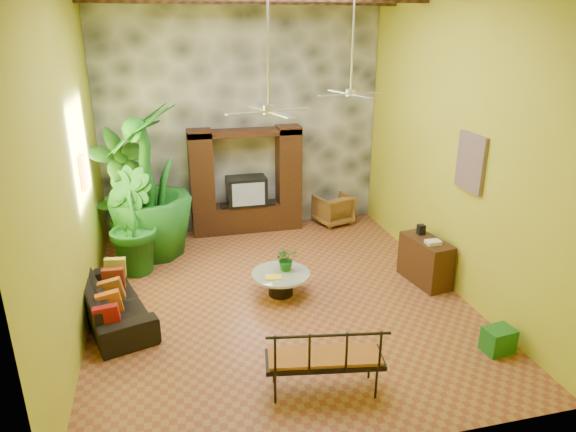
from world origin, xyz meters
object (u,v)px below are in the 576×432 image
object	(u,v)px
tall_plant_c	(147,183)
ceiling_fan_front	(269,95)
entertainment_center	(246,189)
wicker_armchair	(333,209)
ceiling_fan_back	(351,81)
side_console	(425,261)
green_bin	(498,340)
sofa	(113,301)
tall_plant_a	(125,194)
iron_bench	(326,357)
coffee_table	(281,281)
tall_plant_b	(130,222)

from	to	relation	value
tall_plant_c	ceiling_fan_front	bearing A→B (deg)	-55.70
entertainment_center	wicker_armchair	world-z (taller)	entertainment_center
ceiling_fan_back	side_console	xyz separation A→B (m)	(1.05, -1.28, -3.00)
wicker_armchair	tall_plant_c	size ratio (longest dim) A/B	0.25
entertainment_center	green_bin	bearing A→B (deg)	-63.78
entertainment_center	green_bin	xyz separation A→B (m)	(2.65, -5.38, -0.79)
tall_plant_c	entertainment_center	bearing A→B (deg)	22.27
ceiling_fan_front	wicker_armchair	size ratio (longest dim) A/B	2.45
tall_plant_c	side_console	size ratio (longest dim) A/B	2.93
sofa	tall_plant_a	bearing A→B (deg)	-20.46
iron_bench	ceiling_fan_front	bearing A→B (deg)	105.84
wicker_armchair	tall_plant_c	bearing A→B (deg)	-5.22
sofa	tall_plant_c	xyz separation A→B (m)	(0.59, 2.37, 1.18)
tall_plant_c	iron_bench	xyz separation A→B (m)	(2.07, -4.83, -0.95)
coffee_table	side_console	world-z (taller)	side_console
side_console	green_bin	world-z (taller)	side_console
ceiling_fan_back	green_bin	distance (m)	4.83
ceiling_fan_front	tall_plant_b	distance (m)	3.85
ceiling_fan_front	iron_bench	size ratio (longest dim) A/B	1.23
ceiling_fan_back	coffee_table	bearing A→B (deg)	-143.73
tall_plant_a	ceiling_fan_front	bearing A→B (deg)	-50.93
side_console	green_bin	size ratio (longest dim) A/B	2.49
side_console	iron_bench	bearing A→B (deg)	-146.05
ceiling_fan_front	tall_plant_c	size ratio (longest dim) A/B	0.62
coffee_table	green_bin	size ratio (longest dim) A/B	2.42
ceiling_fan_front	wicker_armchair	distance (m)	5.12
sofa	side_console	distance (m)	5.28
wicker_armchair	coffee_table	world-z (taller)	wicker_armchair
tall_plant_a	tall_plant_b	world-z (taller)	tall_plant_a
ceiling_fan_front	ceiling_fan_back	bearing A→B (deg)	41.63
ceiling_fan_front	tall_plant_a	world-z (taller)	ceiling_fan_front
sofa	iron_bench	size ratio (longest dim) A/B	1.40
green_bin	coffee_table	bearing A→B (deg)	138.18
tall_plant_c	green_bin	size ratio (longest dim) A/B	7.30
iron_bench	tall_plant_b	bearing A→B (deg)	129.83
iron_bench	tall_plant_c	bearing A→B (deg)	122.89
ceiling_fan_front	iron_bench	distance (m)	3.57
coffee_table	ceiling_fan_front	bearing A→B (deg)	-119.08
tall_plant_b	side_console	bearing A→B (deg)	-18.71
iron_bench	side_console	size ratio (longest dim) A/B	1.49
ceiling_fan_front	tall_plant_a	xyz separation A→B (m)	(-2.28, 2.81, -2.15)
tall_plant_a	tall_plant_c	distance (m)	0.51
ceiling_fan_back	coffee_table	size ratio (longest dim) A/B	1.88
sofa	green_bin	size ratio (longest dim) A/B	5.18
sofa	wicker_armchair	xyz separation A→B (m)	(4.63, 3.15, 0.04)
coffee_table	side_console	bearing A→B (deg)	-3.31
wicker_armchair	tall_plant_b	bearing A→B (deg)	2.22
tall_plant_b	green_bin	distance (m)	6.40
entertainment_center	iron_bench	xyz separation A→B (m)	(0.03, -5.67, -0.42)
wicker_armchair	tall_plant_c	distance (m)	4.26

